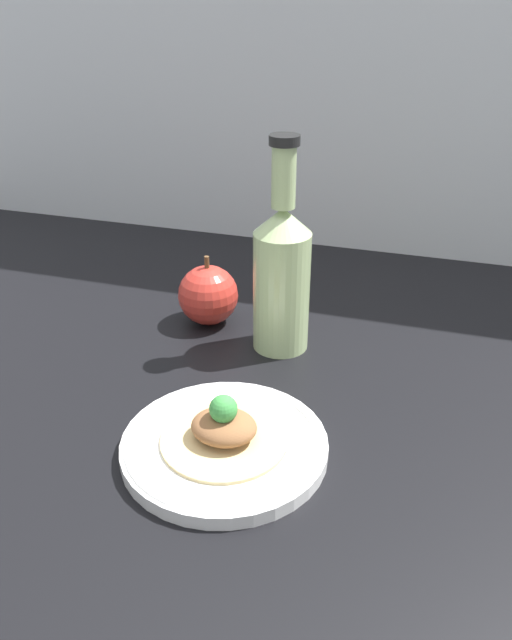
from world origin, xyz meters
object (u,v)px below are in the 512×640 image
apple (208,295)px  cider_bottle (282,273)px  plate (224,445)px  plated_food (224,429)px

apple → cider_bottle: bearing=-16.3°
plate → apple: size_ratio=2.12×
plate → plated_food: bearing=0.0°
apple → plated_food: bearing=-65.8°
cider_bottle → apple: 14.02cm
plate → apple: apple is taller
plated_food → apple: size_ratio=1.30×
cider_bottle → plated_food: bearing=-89.4°
apple → plate: bearing=-65.8°
plate → cider_bottle: 25.49cm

